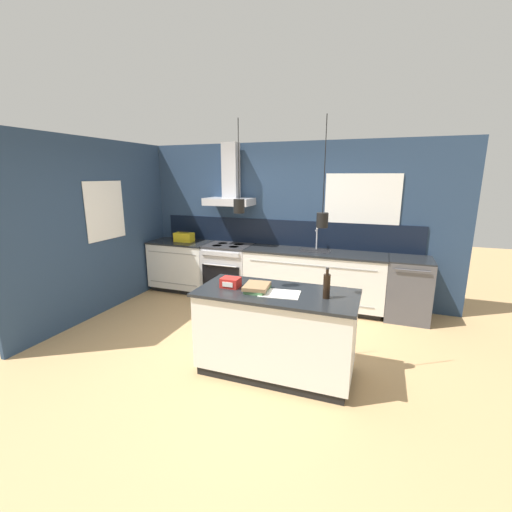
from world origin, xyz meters
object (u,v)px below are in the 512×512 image
object	(u,v)px
bottle_on_island	(327,286)
book_stack	(257,287)
dishwasher	(408,289)
yellow_toolbox	(184,237)
oven_range	(228,270)
red_supply_box	(231,282)

from	to	relation	value
bottle_on_island	book_stack	distance (m)	0.71
dishwasher	yellow_toolbox	distance (m)	3.78
dishwasher	bottle_on_island	world-z (taller)	bottle_on_island
book_stack	yellow_toolbox	world-z (taller)	yellow_toolbox
dishwasher	yellow_toolbox	xyz separation A→B (m)	(-3.74, 0.00, 0.54)
bottle_on_island	book_stack	world-z (taller)	bottle_on_island
oven_range	book_stack	bearing A→B (deg)	-58.22
book_stack	red_supply_box	xyz separation A→B (m)	(-0.31, 0.02, 0.01)
oven_range	bottle_on_island	distance (m)	2.91
oven_range	yellow_toolbox	bearing A→B (deg)	179.71
red_supply_box	dishwasher	bearing A→B (deg)	47.19
bottle_on_island	book_stack	size ratio (longest dim) A/B	0.96
oven_range	dishwasher	distance (m)	2.88
bottle_on_island	yellow_toolbox	size ratio (longest dim) A/B	0.90
dishwasher	book_stack	bearing A→B (deg)	-127.59
oven_range	yellow_toolbox	world-z (taller)	yellow_toolbox
dishwasher	red_supply_box	world-z (taller)	red_supply_box
bottle_on_island	red_supply_box	xyz separation A→B (m)	(-1.01, -0.01, -0.08)
yellow_toolbox	book_stack	bearing A→B (deg)	-44.04
oven_range	yellow_toolbox	xyz separation A→B (m)	(-0.86, 0.00, 0.54)
red_supply_box	yellow_toolbox	distance (m)	2.76
book_stack	yellow_toolbox	size ratio (longest dim) A/B	0.94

